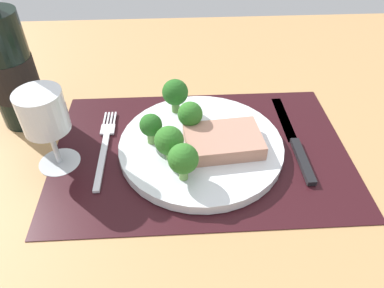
% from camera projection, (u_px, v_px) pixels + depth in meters
% --- Properties ---
extents(ground_plane, '(1.40, 1.10, 0.03)m').
position_uv_depth(ground_plane, '(201.00, 157.00, 0.60)').
color(ground_plane, tan).
extents(placemat, '(0.48, 0.32, 0.00)m').
position_uv_depth(placemat, '(201.00, 150.00, 0.59)').
color(placemat, black).
rests_on(placemat, ground_plane).
extents(plate, '(0.27, 0.27, 0.02)m').
position_uv_depth(plate, '(201.00, 146.00, 0.59)').
color(plate, silver).
rests_on(plate, placemat).
extents(steak, '(0.13, 0.09, 0.02)m').
position_uv_depth(steak, '(223.00, 141.00, 0.56)').
color(steak, tan).
rests_on(steak, plate).
extents(broccoli_center, '(0.05, 0.05, 0.06)m').
position_uv_depth(broccoli_center, '(175.00, 93.00, 0.62)').
color(broccoli_center, '#5B8942').
rests_on(broccoli_center, plate).
extents(broccoli_front_edge, '(0.04, 0.04, 0.05)m').
position_uv_depth(broccoli_front_edge, '(151.00, 126.00, 0.56)').
color(broccoli_front_edge, '#6B994C').
rests_on(broccoli_front_edge, plate).
extents(broccoli_near_steak, '(0.04, 0.04, 0.06)m').
position_uv_depth(broccoli_near_steak, '(169.00, 141.00, 0.53)').
color(broccoli_near_steak, '#6B994C').
rests_on(broccoli_near_steak, plate).
extents(broccoli_near_fork, '(0.04, 0.04, 0.06)m').
position_uv_depth(broccoli_near_fork, '(183.00, 159.00, 0.50)').
color(broccoli_near_fork, '#6B994C').
rests_on(broccoli_near_fork, plate).
extents(broccoli_back_left, '(0.04, 0.04, 0.05)m').
position_uv_depth(broccoli_back_left, '(190.00, 115.00, 0.58)').
color(broccoli_back_left, '#6B994C').
rests_on(broccoli_back_left, plate).
extents(fork, '(0.02, 0.19, 0.01)m').
position_uv_depth(fork, '(105.00, 146.00, 0.59)').
color(fork, silver).
rests_on(fork, placemat).
extents(knife, '(0.02, 0.23, 0.01)m').
position_uv_depth(knife, '(295.00, 142.00, 0.60)').
color(knife, black).
rests_on(knife, placemat).
extents(wine_bottle, '(0.08, 0.08, 0.28)m').
position_uv_depth(wine_bottle, '(9.00, 69.00, 0.59)').
color(wine_bottle, black).
rests_on(wine_bottle, ground_plane).
extents(wine_glass, '(0.07, 0.07, 0.13)m').
position_uv_depth(wine_glass, '(44.00, 117.00, 0.51)').
color(wine_glass, silver).
rests_on(wine_glass, ground_plane).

